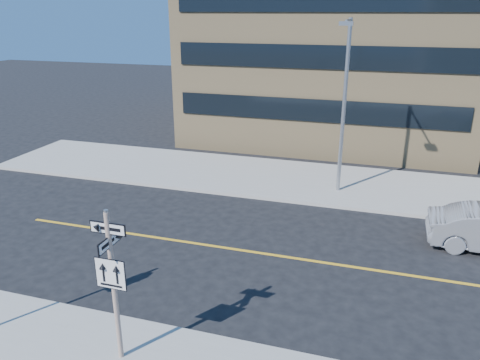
% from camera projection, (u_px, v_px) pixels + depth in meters
% --- Properties ---
extents(ground, '(120.00, 120.00, 0.00)m').
position_uv_depth(ground, '(165.00, 305.00, 14.20)').
color(ground, black).
rests_on(ground, ground).
extents(sign_pole, '(0.92, 0.92, 4.06)m').
position_uv_depth(sign_pole, '(113.00, 278.00, 11.11)').
color(sign_pole, silver).
rests_on(sign_pole, near_sidewalk).
extents(streetlight_a, '(0.55, 2.25, 8.00)m').
position_uv_depth(streetlight_a, '(344.00, 97.00, 21.12)').
color(streetlight_a, gray).
rests_on(streetlight_a, far_sidewalk).
extents(building_brick, '(18.00, 18.00, 18.00)m').
position_uv_depth(building_brick, '(339.00, 2.00, 33.01)').
color(building_brick, tan).
rests_on(building_brick, ground).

